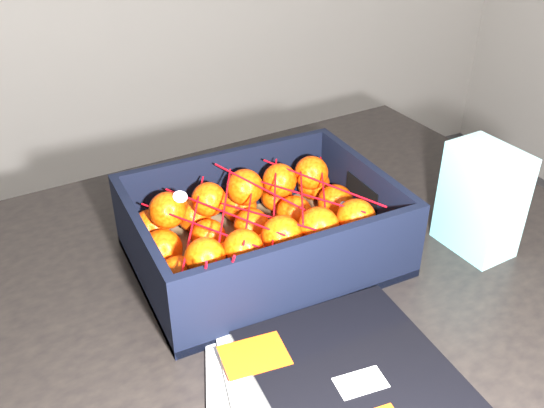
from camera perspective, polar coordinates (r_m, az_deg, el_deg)
name	(u,v)px	position (r m, az deg, el deg)	size (l,w,h in m)	color
table	(230,343)	(0.89, -4.05, -13.11)	(1.25, 0.88, 0.75)	black
magazine_stack	(336,405)	(0.67, 6.10, -18.55)	(0.33, 0.34, 0.02)	silver
produce_crate	(263,238)	(0.85, -0.90, -3.22)	(0.36, 0.27, 0.12)	olive
clementine_heap	(265,228)	(0.84, -0.71, -2.31)	(0.33, 0.25, 0.10)	#FF4105
mesh_net	(259,209)	(0.81, -1.28, -0.44)	(0.29, 0.24, 0.09)	red
retail_carton	(481,200)	(0.90, 19.33, 0.35)	(0.07, 0.11, 0.16)	white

